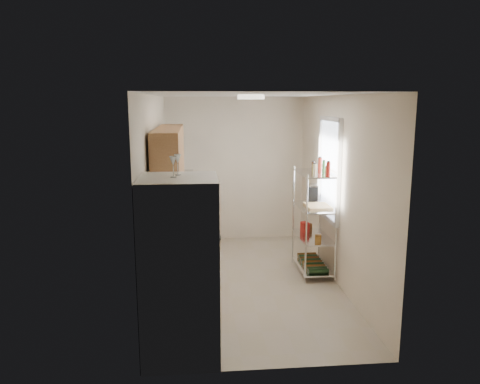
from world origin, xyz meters
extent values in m
cube|color=#B0A28F|center=(0.00, 0.00, -0.01)|extent=(2.50, 4.40, 0.01)
cube|color=white|center=(0.00, 0.00, 2.60)|extent=(2.50, 4.40, 0.01)
cube|color=#F1E1C8|center=(0.00, 2.21, 1.30)|extent=(2.50, 0.01, 2.60)
cube|color=#F1E1C8|center=(0.00, -2.21, 1.30)|extent=(2.50, 0.01, 2.60)
cube|color=#F1E1C8|center=(-1.25, 0.00, 1.30)|extent=(0.01, 4.40, 2.60)
cube|color=#F1E1C8|center=(1.25, 0.00, 1.30)|extent=(0.01, 4.40, 2.60)
cube|color=#AB7649|center=(-0.92, 0.44, 0.43)|extent=(0.60, 3.48, 0.86)
cube|color=gray|center=(-0.90, 0.44, 0.88)|extent=(0.63, 3.51, 0.04)
cube|color=#B7BABC|center=(-0.94, -0.70, 0.88)|extent=(0.52, 0.44, 0.04)
cube|color=#B7BABC|center=(-0.64, 1.80, 0.46)|extent=(0.01, 0.55, 0.72)
cube|color=#AB7649|center=(-1.05, 0.10, 1.81)|extent=(0.33, 2.20, 0.72)
cube|color=#B7BABC|center=(-1.00, 0.90, 1.39)|extent=(0.50, 0.60, 0.12)
cube|color=white|center=(1.23, 0.35, 1.55)|extent=(0.06, 1.00, 1.46)
cube|color=silver|center=(1.00, 0.30, 0.10)|extent=(0.45, 0.90, 0.02)
cube|color=silver|center=(1.00, 0.30, 0.55)|extent=(0.45, 0.90, 0.02)
cube|color=silver|center=(1.00, 0.30, 1.00)|extent=(0.45, 0.90, 0.02)
cube|color=silver|center=(1.00, 0.30, 1.50)|extent=(0.45, 0.90, 0.02)
cylinder|color=silver|center=(0.79, -0.14, 0.78)|extent=(0.02, 0.02, 1.55)
cylinder|color=silver|center=(0.79, 0.74, 0.78)|extent=(0.02, 0.02, 1.55)
cylinder|color=silver|center=(1.22, -0.14, 0.78)|extent=(0.02, 0.02, 1.55)
cylinder|color=silver|center=(1.22, 0.74, 0.78)|extent=(0.02, 0.02, 1.55)
cylinder|color=white|center=(0.00, -0.30, 2.57)|extent=(0.34, 0.34, 0.05)
cube|color=white|center=(-0.87, -1.84, 0.91)|extent=(0.75, 0.75, 1.81)
cylinder|color=silver|center=(-0.96, 0.19, 1.00)|extent=(0.25, 0.25, 0.20)
cylinder|color=black|center=(-1.02, 0.90, 0.92)|extent=(0.25, 0.25, 0.04)
cylinder|color=black|center=(-0.94, 1.25, 0.92)|extent=(0.25, 0.25, 0.05)
cube|color=tan|center=(1.05, 0.25, 1.03)|extent=(0.34, 0.44, 0.03)
cube|color=black|center=(1.05, 0.61, 1.14)|extent=(0.19, 0.25, 0.27)
cube|color=maroon|center=(0.93, 0.54, 0.64)|extent=(0.12, 0.15, 0.15)
camera|label=1|loc=(-0.69, -6.22, 2.52)|focal=35.00mm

